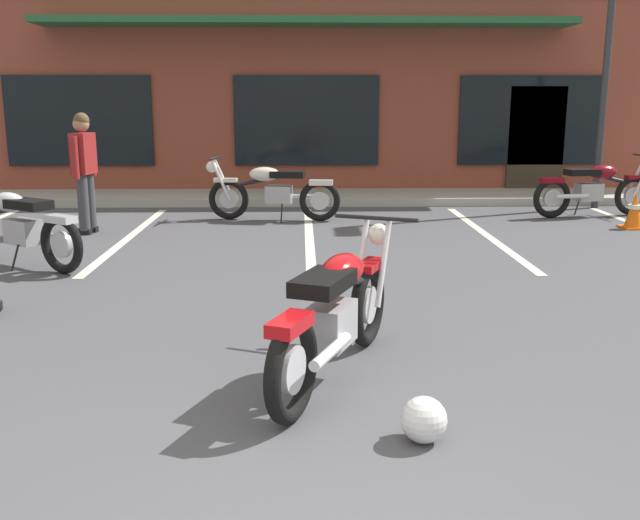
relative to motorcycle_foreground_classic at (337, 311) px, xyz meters
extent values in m
plane|color=#47474C|center=(-0.13, 1.39, -0.46)|extent=(80.00, 80.00, 0.00)
cube|color=#A8A59E|center=(-0.13, 8.78, -0.39)|extent=(22.00, 1.80, 0.14)
cube|color=brown|center=(-0.13, 12.41, 1.55)|extent=(16.27, 5.97, 4.03)
cube|color=black|center=(-4.46, 9.38, 0.99)|extent=(2.78, 0.06, 1.70)
cube|color=black|center=(-0.13, 9.38, 0.99)|extent=(2.78, 0.06, 1.70)
cube|color=black|center=(4.21, 9.38, 0.99)|extent=(2.78, 0.06, 1.70)
cube|color=#33281E|center=(4.35, 9.38, 0.59)|extent=(1.10, 0.06, 2.10)
cube|color=#235933|center=(-0.13, 8.97, 2.76)|extent=(9.76, 0.90, 0.12)
cube|color=silver|center=(-2.60, 5.18, -0.46)|extent=(0.12, 4.80, 0.01)
cube|color=silver|center=(-0.13, 5.18, -0.46)|extent=(0.12, 4.80, 0.01)
cube|color=silver|center=(2.35, 5.18, -0.46)|extent=(0.12, 4.80, 0.01)
torus|color=black|center=(-0.29, -0.68, -0.14)|extent=(0.34, 0.63, 0.64)
cylinder|color=#B7B7BC|center=(-0.29, -0.68, -0.14)|extent=(0.17, 0.29, 0.29)
torus|color=black|center=(0.27, 0.64, -0.14)|extent=(0.34, 0.63, 0.64)
cylinder|color=#B7B7BC|center=(0.27, 0.64, -0.14)|extent=(0.17, 0.29, 0.29)
cylinder|color=silver|center=(0.23, 0.77, 0.18)|extent=(0.17, 0.32, 0.66)
cylinder|color=silver|center=(0.39, 0.70, 0.18)|extent=(0.17, 0.32, 0.66)
cylinder|color=black|center=(0.34, 0.81, 0.50)|extent=(0.62, 0.29, 0.03)
sphere|color=silver|center=(0.37, 0.88, 0.36)|extent=(0.22, 0.22, 0.17)
cube|color=#B70F14|center=(0.29, 0.68, 0.16)|extent=(0.27, 0.39, 0.06)
cube|color=#9E9EA3|center=(-0.04, -0.09, -0.06)|extent=(0.38, 0.46, 0.28)
cylinder|color=silver|center=(-0.06, -0.49, -0.10)|extent=(0.28, 0.53, 0.07)
cylinder|color=black|center=(0.04, 0.09, 0.18)|extent=(0.42, 0.89, 0.26)
ellipsoid|color=#B70F14|center=(0.04, 0.11, 0.26)|extent=(0.43, 0.54, 0.22)
cube|color=black|center=(-0.10, -0.22, 0.26)|extent=(0.46, 0.59, 0.10)
cube|color=#B70F14|center=(-0.30, -0.70, 0.14)|extent=(0.29, 0.39, 0.08)
cylinder|color=black|center=(-0.23, -0.09, -0.32)|extent=(0.13, 0.07, 0.29)
torus|color=black|center=(3.75, 6.60, -0.14)|extent=(0.65, 0.21, 0.64)
cylinder|color=#B7B7BC|center=(3.75, 6.60, -0.14)|extent=(0.29, 0.11, 0.29)
torus|color=black|center=(5.16, 6.86, -0.14)|extent=(0.65, 0.21, 0.64)
cylinder|color=#B7B7BC|center=(5.16, 6.86, -0.14)|extent=(0.29, 0.11, 0.29)
cylinder|color=silver|center=(5.25, 6.96, 0.18)|extent=(0.33, 0.10, 0.66)
cube|color=maroon|center=(5.20, 6.86, 0.16)|extent=(0.38, 0.20, 0.06)
cube|color=#9E9EA3|center=(4.38, 6.71, -0.06)|extent=(0.44, 0.31, 0.28)
cylinder|color=silver|center=(4.04, 6.51, -0.10)|extent=(0.55, 0.17, 0.07)
cylinder|color=black|center=(4.57, 6.75, 0.18)|extent=(0.94, 0.23, 0.26)
ellipsoid|color=maroon|center=(4.59, 6.75, 0.26)|extent=(0.52, 0.34, 0.22)
cube|color=black|center=(4.24, 6.69, 0.26)|extent=(0.56, 0.37, 0.10)
cube|color=maroon|center=(3.73, 6.59, 0.14)|extent=(0.38, 0.22, 0.08)
cylinder|color=black|center=(4.28, 6.88, -0.32)|extent=(0.05, 0.14, 0.29)
torus|color=black|center=(0.05, 6.39, -0.14)|extent=(0.65, 0.19, 0.64)
cylinder|color=#B7B7BC|center=(0.05, 6.39, -0.14)|extent=(0.29, 0.10, 0.29)
torus|color=black|center=(-1.37, 6.59, -0.14)|extent=(0.65, 0.19, 0.64)
cylinder|color=#B7B7BC|center=(-1.37, 6.59, -0.14)|extent=(0.29, 0.10, 0.29)
cylinder|color=silver|center=(-1.49, 6.52, 0.18)|extent=(0.33, 0.09, 0.66)
cylinder|color=silver|center=(-1.46, 6.70, 0.18)|extent=(0.33, 0.09, 0.66)
cylinder|color=black|center=(-1.55, 6.62, 0.50)|extent=(0.12, 0.66, 0.03)
sphere|color=silver|center=(-1.63, 6.63, 0.36)|extent=(0.19, 0.19, 0.17)
cube|color=beige|center=(-1.41, 6.60, 0.16)|extent=(0.38, 0.19, 0.06)
cube|color=#9E9EA3|center=(-0.58, 6.48, -0.06)|extent=(0.43, 0.29, 0.28)
cylinder|color=silver|center=(-0.20, 6.57, -0.10)|extent=(0.55, 0.15, 0.07)
cylinder|color=black|center=(-0.78, 6.51, 0.18)|extent=(0.94, 0.19, 0.26)
ellipsoid|color=beige|center=(-0.80, 6.51, 0.26)|extent=(0.51, 0.32, 0.22)
cube|color=black|center=(-0.44, 6.46, 0.26)|extent=(0.55, 0.35, 0.10)
cube|color=beige|center=(0.07, 6.39, 0.14)|extent=(0.38, 0.21, 0.08)
cylinder|color=black|center=(-0.54, 6.29, -0.32)|extent=(0.04, 0.14, 0.29)
torus|color=black|center=(-2.82, 3.03, -0.14)|extent=(0.59, 0.44, 0.64)
cylinder|color=#B7B7BC|center=(-2.82, 3.03, -0.14)|extent=(0.27, 0.21, 0.29)
cube|color=#9E9EA3|center=(-3.35, 3.38, -0.06)|extent=(0.47, 0.42, 0.28)
cylinder|color=silver|center=(-2.97, 3.30, -0.10)|extent=(0.50, 0.36, 0.07)
cylinder|color=black|center=(-3.52, 3.49, 0.18)|extent=(0.82, 0.57, 0.26)
ellipsoid|color=silver|center=(-3.54, 3.50, 0.26)|extent=(0.54, 0.48, 0.22)
cube|color=black|center=(-3.24, 3.31, 0.26)|extent=(0.59, 0.52, 0.10)
cube|color=silver|center=(-2.80, 3.02, 0.14)|extent=(0.39, 0.33, 0.08)
cylinder|color=black|center=(-3.40, 3.19, -0.32)|extent=(0.09, 0.13, 0.29)
cube|color=black|center=(-3.30, 5.34, -0.42)|extent=(0.25, 0.14, 0.08)
cube|color=black|center=(-3.26, 5.54, -0.42)|extent=(0.25, 0.14, 0.08)
cylinder|color=#38383D|center=(-3.26, 5.34, 0.00)|extent=(0.17, 0.17, 0.80)
cylinder|color=#38383D|center=(-3.23, 5.53, 0.00)|extent=(0.17, 0.17, 0.80)
cube|color=maroon|center=(-3.24, 5.43, 0.66)|extent=(0.28, 0.41, 0.56)
cylinder|color=maroon|center=(-3.29, 5.19, 0.62)|extent=(0.12, 0.12, 0.58)
cylinder|color=maroon|center=(-3.20, 5.68, 0.62)|extent=(0.12, 0.12, 0.58)
sphere|color=#A07556|center=(-3.24, 5.43, 1.06)|extent=(0.25, 0.25, 0.22)
sphere|color=brown|center=(-3.23, 5.43, 1.11)|extent=(0.24, 0.24, 0.21)
sphere|color=silver|center=(0.43, -0.96, -0.33)|extent=(0.26, 0.26, 0.26)
cube|color=black|center=(0.43, -0.86, -0.34)|extent=(0.18, 0.03, 0.09)
cube|color=orange|center=(4.63, 5.63, -0.45)|extent=(0.34, 0.34, 0.03)
cone|color=orange|center=(4.63, 5.63, -0.18)|extent=(0.26, 0.26, 0.50)
cylinder|color=white|center=(4.63, 5.63, -0.14)|extent=(0.19, 0.19, 0.06)
cylinder|color=#2D2D33|center=(4.90, 7.68, 2.13)|extent=(0.12, 0.12, 5.18)
camera|label=1|loc=(-0.23, -4.57, 1.38)|focal=40.08mm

